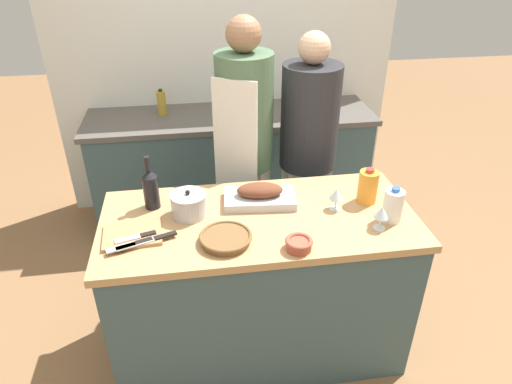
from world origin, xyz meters
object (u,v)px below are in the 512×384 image
(wine_bottle_green, at_px, (151,188))
(knife_paring, at_px, (137,237))
(cutting_board, at_px, (132,234))
(wine_glass_left, at_px, (336,195))
(person_cook_guest, at_px, (308,149))
(wine_glass_right, at_px, (382,213))
(mixing_bowl, at_px, (299,244))
(stock_pot, at_px, (189,205))
(knife_chef, at_px, (149,240))
(juice_jug, at_px, (368,187))
(knife_bread, at_px, (131,245))
(wicker_basket, at_px, (226,238))
(roasting_pan, at_px, (260,196))
(person_cook_aproned, at_px, (245,146))
(condiment_bottle_tall, at_px, (162,103))
(condiment_bottle_short, at_px, (330,105))

(wine_bottle_green, relative_size, knife_paring, 1.51)
(cutting_board, height_order, knife_paring, knife_paring)
(wine_glass_left, relative_size, person_cook_guest, 0.07)
(wine_glass_right, xyz_separation_m, person_cook_guest, (-0.12, 0.92, -0.09))
(person_cook_guest, bearing_deg, mixing_bowl, -106.86)
(wine_bottle_green, xyz_separation_m, wine_glass_right, (1.08, -0.36, -0.02))
(stock_pot, relative_size, person_cook_guest, 0.11)
(stock_pot, distance_m, knife_chef, 0.29)
(juice_jug, relative_size, person_cook_guest, 0.12)
(knife_bread, bearing_deg, stock_pot, 41.82)
(wicker_basket, bearing_deg, person_cook_guest, 55.88)
(cutting_board, distance_m, knife_bread, 0.10)
(roasting_pan, bearing_deg, person_cook_aproned, 90.51)
(person_cook_aproned, distance_m, person_cook_guest, 0.42)
(wine_glass_left, bearing_deg, stock_pot, 175.71)
(wine_glass_right, distance_m, condiment_bottle_tall, 1.98)
(mixing_bowl, bearing_deg, person_cook_guest, 73.55)
(roasting_pan, relative_size, condiment_bottle_short, 2.23)
(condiment_bottle_short, relative_size, person_cook_aproned, 0.10)
(mixing_bowl, relative_size, person_cook_aproned, 0.07)
(roasting_pan, height_order, mixing_bowl, roasting_pan)
(knife_chef, bearing_deg, juice_jug, 10.58)
(wine_bottle_green, distance_m, knife_bread, 0.36)
(juice_jug, bearing_deg, knife_paring, -171.61)
(roasting_pan, relative_size, stock_pot, 2.15)
(wine_glass_right, height_order, knife_bread, wine_glass_right)
(wine_bottle_green, xyz_separation_m, condiment_bottle_short, (1.27, 1.12, -0.03))
(condiment_bottle_short, xyz_separation_m, person_cook_aproned, (-0.73, -0.60, -0.02))
(stock_pot, distance_m, condiment_bottle_tall, 1.42)
(stock_pot, relative_size, juice_jug, 0.93)
(wicker_basket, bearing_deg, person_cook_aproned, 76.94)
(condiment_bottle_short, bearing_deg, wine_glass_right, -97.37)
(roasting_pan, height_order, person_cook_guest, person_cook_guest)
(wine_glass_left, xyz_separation_m, wine_glass_right, (0.16, -0.20, 0.00))
(condiment_bottle_tall, bearing_deg, cutting_board, -93.79)
(wicker_basket, xyz_separation_m, stock_pot, (-0.16, 0.25, 0.04))
(knife_paring, bearing_deg, wicker_basket, -10.39)
(wine_glass_left, bearing_deg, roasting_pan, 162.37)
(wicker_basket, distance_m, wine_glass_right, 0.74)
(mixing_bowl, relative_size, knife_bread, 0.61)
(condiment_bottle_tall, distance_m, condiment_bottle_short, 1.27)
(condiment_bottle_short, bearing_deg, knife_bread, -132.87)
(knife_chef, relative_size, person_cook_guest, 0.17)
(cutting_board, height_order, knife_bread, knife_bread)
(knife_paring, distance_m, person_cook_guest, 1.32)
(roasting_pan, xyz_separation_m, condiment_bottle_tall, (-0.53, 1.35, 0.05))
(mixing_bowl, distance_m, juice_jug, 0.57)
(roasting_pan, height_order, knife_bread, roasting_pan)
(wine_glass_left, bearing_deg, mixing_bowl, -131.25)
(knife_chef, bearing_deg, knife_paring, 147.91)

